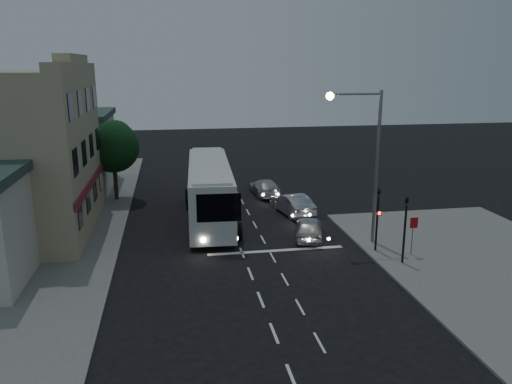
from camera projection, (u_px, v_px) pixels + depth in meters
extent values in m
plane|color=black|center=(247.00, 266.00, 26.78)|extent=(120.00, 120.00, 0.00)
cube|color=slate|center=(30.00, 231.00, 32.25)|extent=(12.00, 50.00, 0.12)
cube|color=silver|center=(292.00, 378.00, 17.23)|extent=(0.12, 1.60, 0.01)
cube|color=silver|center=(274.00, 333.00, 20.09)|extent=(0.12, 1.60, 0.01)
cube|color=silver|center=(261.00, 300.00, 22.96)|extent=(0.12, 1.60, 0.01)
cube|color=silver|center=(250.00, 274.00, 25.82)|extent=(0.12, 1.60, 0.01)
cube|color=silver|center=(242.00, 253.00, 28.68)|extent=(0.12, 1.60, 0.01)
cube|color=silver|center=(235.00, 236.00, 31.55)|extent=(0.12, 1.60, 0.01)
cube|color=silver|center=(230.00, 221.00, 34.41)|extent=(0.12, 1.60, 0.01)
cube|color=silver|center=(225.00, 209.00, 37.28)|extent=(0.12, 1.60, 0.01)
cube|color=silver|center=(221.00, 199.00, 40.14)|extent=(0.12, 1.60, 0.01)
cube|color=silver|center=(217.00, 190.00, 43.01)|extent=(0.12, 1.60, 0.01)
cube|color=silver|center=(320.00, 343.00, 19.40)|extent=(0.10, 1.50, 0.01)
cube|color=silver|center=(300.00, 307.00, 22.26)|extent=(0.10, 1.50, 0.01)
cube|color=silver|center=(285.00, 279.00, 25.13)|extent=(0.10, 1.50, 0.01)
cube|color=silver|center=(273.00, 257.00, 27.99)|extent=(0.10, 1.50, 0.01)
cube|color=silver|center=(263.00, 239.00, 30.86)|extent=(0.10, 1.50, 0.01)
cube|color=silver|center=(255.00, 225.00, 33.72)|extent=(0.10, 1.50, 0.01)
cube|color=silver|center=(248.00, 212.00, 36.59)|extent=(0.10, 1.50, 0.01)
cube|color=silver|center=(242.00, 201.00, 39.45)|extent=(0.10, 1.50, 0.01)
cube|color=silver|center=(237.00, 192.00, 42.31)|extent=(0.10, 1.50, 0.01)
cube|color=silver|center=(233.00, 184.00, 45.18)|extent=(0.10, 1.50, 0.01)
cube|color=silver|center=(276.00, 251.00, 29.01)|extent=(8.00, 0.35, 0.01)
cube|color=silver|center=(210.00, 189.00, 34.47)|extent=(3.42, 13.28, 3.51)
cube|color=silver|center=(209.00, 164.00, 34.02)|extent=(2.96, 12.82, 0.20)
cube|color=black|center=(219.00, 208.00, 28.10)|extent=(2.52, 0.26, 1.64)
cube|color=black|center=(228.00, 177.00, 35.04)|extent=(0.62, 10.95, 0.99)
cube|color=black|center=(189.00, 178.00, 34.58)|extent=(0.62, 10.95, 0.99)
cube|color=#A20015|center=(228.00, 192.00, 35.86)|extent=(0.35, 6.02, 1.53)
cube|color=#A20015|center=(189.00, 193.00, 35.40)|extent=(0.35, 6.02, 1.53)
cylinder|color=black|center=(194.00, 234.00, 30.24)|extent=(0.44, 1.11, 1.10)
cylinder|color=black|center=(239.00, 231.00, 30.69)|extent=(0.44, 1.11, 1.10)
cylinder|color=black|center=(189.00, 202.00, 37.25)|extent=(0.44, 1.11, 1.10)
cylinder|color=black|center=(225.00, 200.00, 37.70)|extent=(0.44, 1.11, 1.10)
cylinder|color=black|center=(188.00, 196.00, 39.03)|extent=(0.44, 1.11, 1.10)
cylinder|color=black|center=(223.00, 194.00, 39.48)|extent=(0.44, 1.11, 1.10)
cylinder|color=#FFF2CC|center=(203.00, 240.00, 28.34)|extent=(0.29, 0.07, 0.28)
cylinder|color=#FFF2CC|center=(236.00, 238.00, 28.65)|extent=(0.29, 0.07, 0.28)
imported|color=silver|center=(309.00, 228.00, 30.97)|extent=(2.64, 4.31, 1.37)
imported|color=#BAB9C4|center=(292.00, 204.00, 35.95)|extent=(2.46, 4.86, 1.53)
imported|color=silver|center=(265.00, 187.00, 41.26)|extent=(2.19, 4.69, 1.33)
cylinder|color=black|center=(377.00, 224.00, 28.37)|extent=(0.12, 0.12, 3.20)
imported|color=black|center=(379.00, 189.00, 27.86)|extent=(0.15, 0.18, 0.90)
cube|color=black|center=(379.00, 213.00, 28.02)|extent=(0.25, 0.12, 0.30)
cube|color=#FF0C0C|center=(379.00, 213.00, 27.96)|extent=(0.16, 0.02, 0.18)
cylinder|color=black|center=(404.00, 234.00, 26.57)|extent=(0.12, 0.12, 3.20)
imported|color=black|center=(407.00, 197.00, 26.07)|extent=(0.18, 0.15, 0.90)
cylinder|color=slate|center=(412.00, 238.00, 27.84)|extent=(0.06, 0.06, 2.00)
cube|color=#AD0A0E|center=(414.00, 223.00, 27.55)|extent=(0.45, 0.03, 0.60)
cylinder|color=slate|center=(377.00, 169.00, 29.05)|extent=(0.20, 0.20, 9.00)
cylinder|color=slate|center=(356.00, 94.00, 27.74)|extent=(3.00, 0.12, 0.12)
sphere|color=#FFBF59|center=(330.00, 96.00, 27.52)|extent=(0.44, 0.44, 0.44)
cube|color=tan|center=(4.00, 154.00, 30.84)|extent=(10.00, 12.00, 10.00)
cube|color=tan|center=(72.00, 67.00, 30.28)|extent=(1.00, 12.00, 0.50)
cube|color=tan|center=(71.00, 58.00, 30.16)|extent=(1.00, 6.00, 0.50)
cube|color=maroon|center=(91.00, 183.00, 32.16)|extent=(0.15, 12.00, 0.50)
cube|color=black|center=(80.00, 214.00, 28.06)|extent=(0.06, 1.30, 1.50)
cube|color=black|center=(88.00, 201.00, 30.93)|extent=(0.06, 1.30, 1.50)
cube|color=black|center=(95.00, 189.00, 33.79)|extent=(0.06, 1.30, 1.50)
cube|color=black|center=(101.00, 179.00, 36.65)|extent=(0.06, 1.30, 1.50)
cube|color=black|center=(75.00, 162.00, 27.32)|extent=(0.06, 1.30, 1.50)
cube|color=black|center=(84.00, 153.00, 30.18)|extent=(0.06, 1.30, 1.50)
cube|color=black|center=(91.00, 145.00, 33.05)|extent=(0.06, 1.30, 1.50)
cube|color=black|center=(97.00, 139.00, 35.91)|extent=(0.06, 1.30, 1.50)
cube|color=black|center=(70.00, 107.00, 26.58)|extent=(0.06, 1.30, 1.50)
cube|color=black|center=(80.00, 103.00, 29.44)|extent=(0.06, 1.30, 1.50)
cube|color=black|center=(88.00, 99.00, 32.31)|extent=(0.06, 1.30, 1.50)
cube|color=black|center=(94.00, 97.00, 35.17)|extent=(0.06, 1.30, 1.50)
cube|color=beige|center=(57.00, 153.00, 42.87)|extent=(9.00, 9.00, 6.00)
cube|color=#2D443E|center=(53.00, 115.00, 42.07)|extent=(9.40, 9.40, 0.50)
cylinder|color=black|center=(116.00, 182.00, 39.37)|extent=(0.32, 0.32, 2.80)
sphere|color=black|center=(113.00, 147.00, 38.67)|extent=(4.00, 4.00, 4.00)
sphere|color=#17441B|center=(116.00, 137.00, 39.11)|extent=(2.60, 2.60, 2.60)
sphere|color=black|center=(108.00, 143.00, 37.95)|extent=(2.40, 2.40, 2.40)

